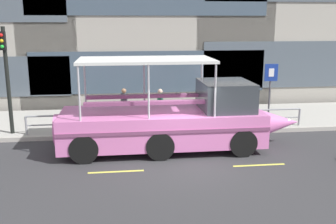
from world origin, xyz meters
name	(u,v)px	position (x,y,z in m)	size (l,w,h in m)	color
ground_plane	(186,161)	(0.00, 0.00, 0.00)	(120.00, 120.00, 0.00)	#333335
sidewalk	(167,119)	(0.00, 5.60, 0.09)	(32.00, 4.80, 0.18)	#A8A59E
curb_edge	(174,134)	(0.00, 3.11, 0.09)	(32.00, 0.18, 0.18)	#B2ADA3
lane_centreline	(189,168)	(0.00, -0.67, 0.00)	(25.80, 0.12, 0.01)	#DBD64C
curb_guardrail	(168,118)	(-0.17, 3.45, 0.72)	(11.90, 0.09, 0.79)	gray
traffic_light_pole	(6,70)	(-6.71, 3.66, 2.81)	(0.24, 0.46, 4.36)	black
parking_sign	(270,84)	(4.46, 3.88, 2.03)	(0.60, 0.12, 2.73)	#4C4F54
duck_tour_boat	(176,120)	(-0.16, 1.46, 1.10)	(9.31, 2.69, 3.43)	pink
pedestrian_near_bow	(224,103)	(2.50, 4.42, 1.10)	(0.30, 0.37, 1.53)	#1E2338
pedestrian_mid_left	(160,103)	(-0.43, 4.39, 1.16)	(0.24, 0.46, 1.62)	black
pedestrian_mid_right	(124,102)	(-2.04, 4.73, 1.16)	(0.30, 0.42, 1.62)	#47423D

